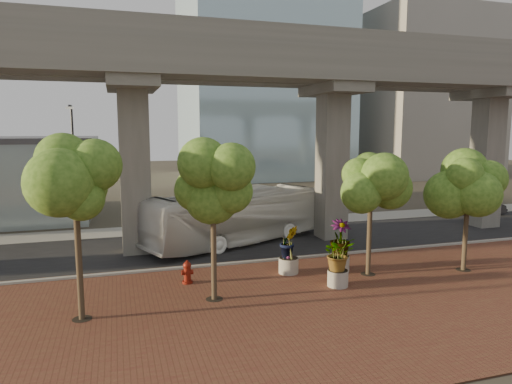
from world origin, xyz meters
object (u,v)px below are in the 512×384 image
object	(u,v)px
transit_bus	(237,217)
fire_hydrant	(187,272)
planter_front	(338,256)
parked_car	(476,206)

from	to	relation	value
transit_bus	fire_hydrant	bearing A→B (deg)	125.00
transit_bus	planter_front	xyz separation A→B (m)	(2.24, -8.77, -0.24)
fire_hydrant	planter_front	xyz separation A→B (m)	(6.25, -2.33, 0.85)
transit_bus	planter_front	distance (m)	9.05
transit_bus	fire_hydrant	world-z (taller)	transit_bus
transit_bus	parked_car	distance (m)	21.53
transit_bus	parked_car	world-z (taller)	transit_bus
fire_hydrant	planter_front	size ratio (longest dim) A/B	0.47
parked_car	fire_hydrant	distance (m)	27.16
transit_bus	parked_car	bearing A→B (deg)	-103.19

